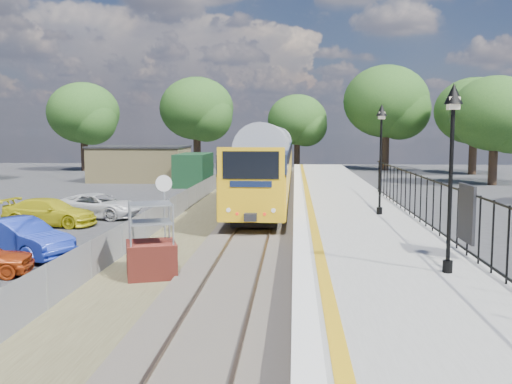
# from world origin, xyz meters

# --- Properties ---
(ground) EXTENTS (120.00, 120.00, 0.00)m
(ground) POSITION_xyz_m (0.00, 0.00, 0.00)
(ground) COLOR #2D2D30
(ground) RESTS_ON ground
(track_bed) EXTENTS (5.90, 80.00, 0.29)m
(track_bed) POSITION_xyz_m (-0.47, 9.67, 0.09)
(track_bed) COLOR #473F38
(track_bed) RESTS_ON ground
(platform) EXTENTS (5.00, 70.00, 0.90)m
(platform) POSITION_xyz_m (4.20, 8.00, 0.45)
(platform) COLOR gray
(platform) RESTS_ON ground
(platform_edge) EXTENTS (0.90, 70.00, 0.01)m
(platform_edge) POSITION_xyz_m (2.14, 8.00, 0.90)
(platform_edge) COLOR silver
(platform_edge) RESTS_ON platform
(victorian_lamp_south) EXTENTS (0.44, 0.44, 4.60)m
(victorian_lamp_south) POSITION_xyz_m (5.50, -4.00, 4.30)
(victorian_lamp_south) COLOR black
(victorian_lamp_south) RESTS_ON platform
(victorian_lamp_north) EXTENTS (0.44, 0.44, 4.60)m
(victorian_lamp_north) POSITION_xyz_m (5.30, 6.00, 4.30)
(victorian_lamp_north) COLOR black
(victorian_lamp_north) RESTS_ON platform
(palisade_fence) EXTENTS (0.12, 26.00, 2.00)m
(palisade_fence) POSITION_xyz_m (6.55, 2.24, 1.84)
(palisade_fence) COLOR black
(palisade_fence) RESTS_ON platform
(wire_fence) EXTENTS (0.06, 52.00, 1.20)m
(wire_fence) POSITION_xyz_m (-4.20, 12.00, 0.60)
(wire_fence) COLOR #999EA3
(wire_fence) RESTS_ON ground
(outbuilding) EXTENTS (10.80, 10.10, 3.12)m
(outbuilding) POSITION_xyz_m (-10.91, 31.21, 1.52)
(outbuilding) COLOR tan
(outbuilding) RESTS_ON ground
(tree_line) EXTENTS (56.80, 43.80, 11.88)m
(tree_line) POSITION_xyz_m (1.40, 42.00, 6.61)
(tree_line) COLOR #332319
(tree_line) RESTS_ON ground
(train) EXTENTS (2.82, 40.83, 3.51)m
(train) POSITION_xyz_m (0.00, 24.90, 2.34)
(train) COLOR gold
(train) RESTS_ON ground
(brick_plinth) EXTENTS (1.79, 1.79, 2.29)m
(brick_plinth) POSITION_xyz_m (-2.50, -1.64, 1.10)
(brick_plinth) COLOR maroon
(brick_plinth) RESTS_ON ground
(speed_sign) EXTENTS (0.58, 0.11, 2.86)m
(speed_sign) POSITION_xyz_m (-2.79, 1.40, 1.95)
(speed_sign) COLOR #999EA3
(speed_sign) RESTS_ON ground
(car_blue) EXTENTS (4.42, 3.07, 1.38)m
(car_blue) POSITION_xyz_m (-7.76, 0.78, 0.69)
(car_blue) COLOR #192D99
(car_blue) RESTS_ON ground
(car_yellow) EXTENTS (4.57, 2.30, 1.27)m
(car_yellow) POSITION_xyz_m (-9.61, 7.48, 0.64)
(car_yellow) COLOR gold
(car_yellow) RESTS_ON ground
(car_white) EXTENTS (4.81, 2.97, 1.24)m
(car_white) POSITION_xyz_m (-8.23, 10.04, 0.62)
(car_white) COLOR silver
(car_white) RESTS_ON ground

